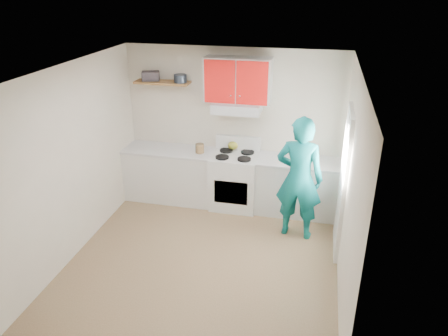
% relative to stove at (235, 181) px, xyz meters
% --- Properties ---
extents(floor, '(3.80, 3.80, 0.00)m').
position_rel_stove_xyz_m(floor, '(-0.10, -1.57, -0.46)').
color(floor, brown).
rests_on(floor, ground).
extents(ceiling, '(3.60, 3.80, 0.04)m').
position_rel_stove_xyz_m(ceiling, '(-0.10, -1.57, 2.14)').
color(ceiling, white).
rests_on(ceiling, floor).
extents(back_wall, '(3.60, 0.04, 2.60)m').
position_rel_stove_xyz_m(back_wall, '(-0.10, 0.32, 0.84)').
color(back_wall, beige).
rests_on(back_wall, floor).
extents(front_wall, '(3.60, 0.04, 2.60)m').
position_rel_stove_xyz_m(front_wall, '(-0.10, -3.47, 0.84)').
color(front_wall, beige).
rests_on(front_wall, floor).
extents(left_wall, '(0.04, 3.80, 2.60)m').
position_rel_stove_xyz_m(left_wall, '(-1.90, -1.57, 0.84)').
color(left_wall, beige).
rests_on(left_wall, floor).
extents(right_wall, '(0.04, 3.80, 2.60)m').
position_rel_stove_xyz_m(right_wall, '(1.70, -1.57, 0.84)').
color(right_wall, beige).
rests_on(right_wall, floor).
extents(door, '(0.05, 0.85, 2.05)m').
position_rel_stove_xyz_m(door, '(1.68, -0.88, 0.56)').
color(door, white).
rests_on(door, floor).
extents(door_glass, '(0.01, 0.55, 0.95)m').
position_rel_stove_xyz_m(door_glass, '(1.65, -0.88, 0.99)').
color(door_glass, white).
rests_on(door_glass, door).
extents(counter_left, '(1.52, 0.60, 0.90)m').
position_rel_stove_xyz_m(counter_left, '(-1.14, 0.02, -0.01)').
color(counter_left, silver).
rests_on(counter_left, floor).
extents(counter_right, '(1.32, 0.60, 0.90)m').
position_rel_stove_xyz_m(counter_right, '(1.04, 0.02, -0.01)').
color(counter_right, silver).
rests_on(counter_right, floor).
extents(stove, '(0.76, 0.65, 0.92)m').
position_rel_stove_xyz_m(stove, '(0.00, 0.00, 0.00)').
color(stove, white).
rests_on(stove, floor).
extents(range_hood, '(0.76, 0.44, 0.15)m').
position_rel_stove_xyz_m(range_hood, '(0.00, 0.10, 1.24)').
color(range_hood, silver).
rests_on(range_hood, back_wall).
extents(upper_cabinets, '(1.02, 0.33, 0.70)m').
position_rel_stove_xyz_m(upper_cabinets, '(0.00, 0.16, 1.66)').
color(upper_cabinets, red).
rests_on(upper_cabinets, back_wall).
extents(shelf, '(0.90, 0.30, 0.04)m').
position_rel_stove_xyz_m(shelf, '(-1.25, 0.18, 1.56)').
color(shelf, brown).
rests_on(shelf, back_wall).
extents(books, '(0.33, 0.28, 0.14)m').
position_rel_stove_xyz_m(books, '(-1.45, 0.19, 1.65)').
color(books, '#383138').
rests_on(books, shelf).
extents(tin, '(0.24, 0.24, 0.13)m').
position_rel_stove_xyz_m(tin, '(-0.94, 0.16, 1.64)').
color(tin, '#333D4C').
rests_on(tin, shelf).
extents(kettle, '(0.24, 0.24, 0.15)m').
position_rel_stove_xyz_m(kettle, '(-0.09, 0.26, 0.54)').
color(kettle, olive).
rests_on(kettle, stove).
extents(crock, '(0.18, 0.18, 0.17)m').
position_rel_stove_xyz_m(crock, '(-0.59, -0.01, 0.53)').
color(crock, brown).
rests_on(crock, counter_left).
extents(cutting_board, '(0.40, 0.34, 0.02)m').
position_rel_stove_xyz_m(cutting_board, '(0.72, -0.08, 0.45)').
color(cutting_board, olive).
rests_on(cutting_board, counter_right).
extents(silicone_mat, '(0.34, 0.31, 0.01)m').
position_rel_stove_xyz_m(silicone_mat, '(1.26, 0.05, 0.44)').
color(silicone_mat, red).
rests_on(silicone_mat, counter_right).
extents(person, '(0.73, 0.53, 1.87)m').
position_rel_stove_xyz_m(person, '(1.08, -0.67, 0.47)').
color(person, '#0C6D6F').
rests_on(person, floor).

